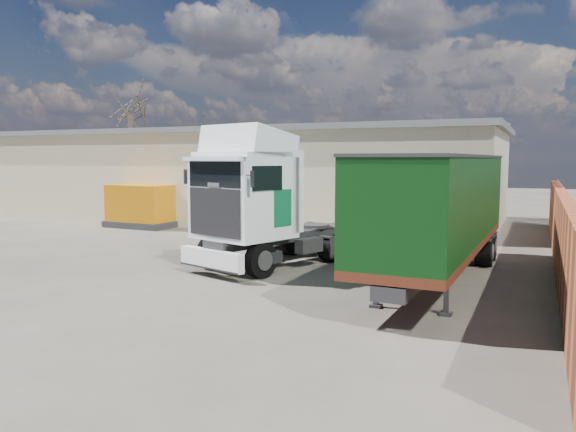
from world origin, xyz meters
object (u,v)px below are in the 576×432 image
at_px(box_trailer, 441,205).
at_px(tractor_unit, 264,209).
at_px(bare_tree, 130,102).
at_px(panel_van, 228,213).
at_px(orange_skip, 142,209).

bearing_deg(box_trailer, tractor_unit, -176.66).
distance_m(bare_tree, box_trailer, 32.09).
distance_m(panel_van, orange_skip, 5.13).
height_order(box_trailer, orange_skip, box_trailer).
distance_m(tractor_unit, orange_skip, 13.22).
bearing_deg(orange_skip, box_trailer, -20.50).
distance_m(bare_tree, panel_van, 19.17).
relative_size(bare_tree, tractor_unit, 1.30).
bearing_deg(bare_tree, tractor_unit, -41.41).
bearing_deg(panel_van, tractor_unit, -76.50).
bearing_deg(panel_van, bare_tree, 120.46).
xyz_separation_m(bare_tree, tractor_unit, (20.37, -17.97, -5.93)).
xyz_separation_m(box_trailer, panel_van, (-11.59, 7.39, -1.33)).
bearing_deg(orange_skip, bare_tree, 134.17).
relative_size(tractor_unit, box_trailer, 0.65).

